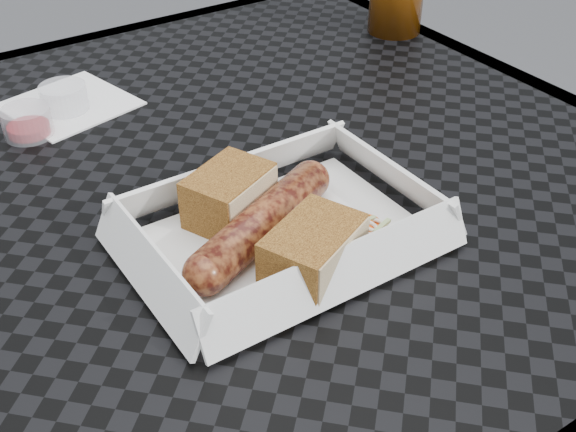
{
  "coord_description": "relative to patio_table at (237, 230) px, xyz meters",
  "views": [
    {
      "loc": [
        -0.28,
        -0.52,
        1.11
      ],
      "look_at": [
        -0.02,
        -0.13,
        0.78
      ],
      "focal_mm": 45.0,
      "sensor_mm": 36.0,
      "label": 1
    }
  ],
  "objects": [
    {
      "name": "condiment_cup_sauce",
      "position": [
        -0.14,
        0.17,
        0.09
      ],
      "size": [
        0.05,
        0.05,
        0.03
      ],
      "primitive_type": "cylinder",
      "color": "maroon",
      "rests_on": "patio_table"
    },
    {
      "name": "food_tray",
      "position": [
        -0.02,
        -0.12,
        0.08
      ],
      "size": [
        0.22,
        0.15,
        0.0
      ],
      "primitive_type": "cube",
      "color": "white",
      "rests_on": "patio_table"
    },
    {
      "name": "condiment_cup_empty",
      "position": [
        -0.09,
        0.2,
        0.09
      ],
      "size": [
        0.05,
        0.05,
        0.03
      ],
      "primitive_type": "cylinder",
      "color": "silver",
      "rests_on": "patio_table"
    },
    {
      "name": "bread_near",
      "position": [
        -0.05,
        -0.07,
        0.1
      ],
      "size": [
        0.09,
        0.08,
        0.04
      ],
      "primitive_type": "cube",
      "rotation": [
        0.0,
        0.0,
        0.42
      ],
      "color": "#8E5D23",
      "rests_on": "food_tray"
    },
    {
      "name": "patio_table",
      "position": [
        0.0,
        0.0,
        0.0
      ],
      "size": [
        0.8,
        0.8,
        0.74
      ],
      "color": "black",
      "rests_on": "ground"
    },
    {
      "name": "napkin",
      "position": [
        -0.09,
        0.21,
        0.08
      ],
      "size": [
        0.14,
        0.14,
        0.0
      ],
      "primitive_type": "cube",
      "rotation": [
        0.0,
        0.0,
        0.23
      ],
      "color": "white",
      "rests_on": "patio_table"
    },
    {
      "name": "veg_garnish",
      "position": [
        0.04,
        -0.16,
        0.08
      ],
      "size": [
        0.03,
        0.03,
        0.0
      ],
      "color": "#FD530B",
      "rests_on": "food_tray"
    },
    {
      "name": "bread_far",
      "position": [
        -0.03,
        -0.17,
        0.1
      ],
      "size": [
        0.09,
        0.08,
        0.04
      ],
      "primitive_type": "cube",
      "rotation": [
        0.0,
        0.0,
        0.42
      ],
      "color": "#8E5D23",
      "rests_on": "food_tray"
    },
    {
      "name": "bratwurst",
      "position": [
        -0.04,
        -0.12,
        0.1
      ],
      "size": [
        0.17,
        0.1,
        0.03
      ],
      "rotation": [
        0.0,
        0.0,
        0.42
      ],
      "color": "brown",
      "rests_on": "food_tray"
    }
  ]
}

